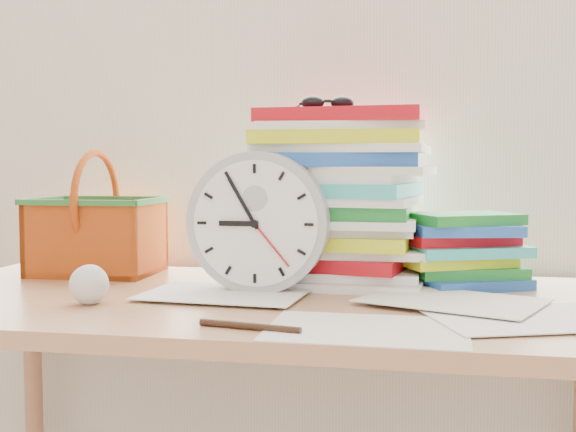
% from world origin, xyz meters
% --- Properties ---
extents(curtain, '(2.40, 0.01, 2.50)m').
position_xyz_m(curtain, '(0.00, 1.98, 1.30)').
color(curtain, white).
rests_on(curtain, room_shell).
extents(desk, '(1.40, 0.70, 0.75)m').
position_xyz_m(desk, '(0.00, 1.60, 0.68)').
color(desk, '#AF7B52').
rests_on(desk, ground).
extents(paper_stack, '(0.39, 0.33, 0.36)m').
position_xyz_m(paper_stack, '(0.13, 1.80, 0.93)').
color(paper_stack, white).
rests_on(paper_stack, desk).
extents(clock, '(0.27, 0.05, 0.27)m').
position_xyz_m(clock, '(-0.01, 1.64, 0.89)').
color(clock, '#A6A9AB').
rests_on(clock, desk).
extents(sunglasses, '(0.15, 0.14, 0.03)m').
position_xyz_m(sunglasses, '(0.11, 1.76, 1.13)').
color(sunglasses, black).
rests_on(sunglasses, paper_stack).
extents(book_stack, '(0.31, 0.28, 0.15)m').
position_xyz_m(book_stack, '(0.38, 1.80, 0.82)').
color(book_stack, white).
rests_on(book_stack, desk).
extents(basket, '(0.28, 0.22, 0.28)m').
position_xyz_m(basket, '(-0.43, 1.81, 0.89)').
color(basket, '#C75013').
rests_on(basket, desk).
extents(crumpled_ball, '(0.07, 0.07, 0.07)m').
position_xyz_m(crumpled_ball, '(-0.28, 1.47, 0.79)').
color(crumpled_ball, white).
rests_on(crumpled_ball, desk).
extents(pen, '(0.16, 0.04, 0.01)m').
position_xyz_m(pen, '(0.05, 1.32, 0.76)').
color(pen, black).
rests_on(pen, desk).
extents(scattered_papers, '(1.26, 0.42, 0.02)m').
position_xyz_m(scattered_papers, '(0.00, 1.60, 0.76)').
color(scattered_papers, white).
rests_on(scattered_papers, desk).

